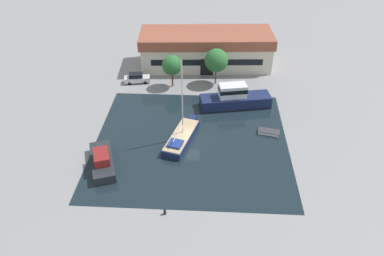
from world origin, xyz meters
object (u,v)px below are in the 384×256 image
(sailboat_moored, at_px, (182,137))
(small_dinghy, at_px, (269,132))
(warehouse_building, at_px, (206,49))
(quay_tree_by_water, at_px, (216,60))
(parked_car, at_px, (137,78))
(quay_tree_near_building, at_px, (172,65))
(motor_cruiser, at_px, (235,99))
(cabin_boat, at_px, (102,161))

(sailboat_moored, bearing_deg, small_dinghy, 26.09)
(warehouse_building, relative_size, quay_tree_by_water, 3.91)
(quay_tree_by_water, relative_size, parked_car, 1.37)
(quay_tree_near_building, relative_size, sailboat_moored, 0.47)
(quay_tree_near_building, height_order, small_dinghy, quay_tree_near_building)
(quay_tree_by_water, relative_size, motor_cruiser, 0.55)
(quay_tree_by_water, relative_size, cabin_boat, 0.81)
(quay_tree_by_water, bearing_deg, quay_tree_near_building, -168.98)
(quay_tree_near_building, bearing_deg, motor_cruiser, -30.01)
(quay_tree_near_building, xyz_separation_m, motor_cruiser, (10.84, -6.26, -2.67))
(quay_tree_by_water, height_order, sailboat_moored, sailboat_moored)
(parked_car, xyz_separation_m, motor_cruiser, (17.51, -7.25, 0.58))
(sailboat_moored, distance_m, small_dinghy, 13.08)
(quay_tree_by_water, bearing_deg, small_dinghy, -62.18)
(quay_tree_near_building, relative_size, cabin_boat, 0.73)
(quay_tree_near_building, height_order, sailboat_moored, sailboat_moored)
(parked_car, bearing_deg, motor_cruiser, 57.59)
(quay_tree_near_building, bearing_deg, parked_car, 171.60)
(sailboat_moored, relative_size, motor_cruiser, 1.04)
(motor_cruiser, relative_size, small_dinghy, 3.54)
(warehouse_building, xyz_separation_m, sailboat_moored, (-2.86, -25.11, -2.72))
(warehouse_building, height_order, quay_tree_near_building, warehouse_building)
(parked_car, distance_m, small_dinghy, 26.79)
(parked_car, height_order, small_dinghy, parked_car)
(motor_cruiser, distance_m, small_dinghy, 8.97)
(sailboat_moored, xyz_separation_m, motor_cruiser, (7.96, 9.78, 0.82))
(quay_tree_by_water, height_order, small_dinghy, quay_tree_by_water)
(quay_tree_near_building, xyz_separation_m, parked_car, (-6.67, 0.98, -3.25))
(parked_car, distance_m, sailboat_moored, 19.53)
(warehouse_building, distance_m, sailboat_moored, 25.42)
(small_dinghy, bearing_deg, quay_tree_by_water, -138.52)
(warehouse_building, height_order, motor_cruiser, warehouse_building)
(quay_tree_by_water, height_order, parked_car, quay_tree_by_water)
(quay_tree_near_building, height_order, parked_car, quay_tree_near_building)
(warehouse_building, bearing_deg, parked_car, -150.73)
(quay_tree_near_building, bearing_deg, sailboat_moored, -79.81)
(quay_tree_by_water, bearing_deg, sailboat_moored, -105.43)
(warehouse_building, xyz_separation_m, small_dinghy, (9.99, -22.74, -3.11))
(warehouse_building, height_order, quay_tree_by_water, warehouse_building)
(cabin_boat, bearing_deg, parked_car, 69.56)
(warehouse_building, height_order, cabin_boat, warehouse_building)
(warehouse_building, bearing_deg, quay_tree_by_water, -79.10)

